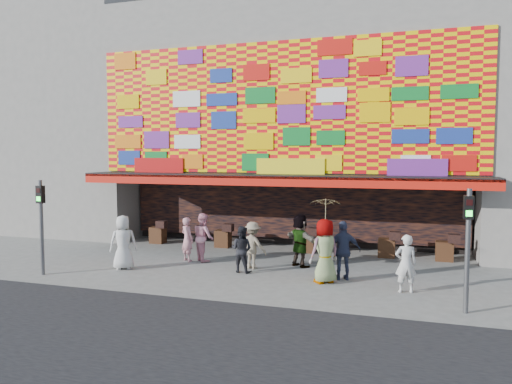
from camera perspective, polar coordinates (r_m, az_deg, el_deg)
ground at (r=15.54m, az=-1.48°, el=-9.84°), size 90.00×90.00×0.00m
road_strip at (r=9.95m, az=-14.72°, el=-18.26°), size 30.00×8.00×0.02m
shop_building at (r=22.98m, az=5.37°, el=7.90°), size 15.20×9.40×10.00m
neighbor_left at (r=28.68m, az=-21.27°, el=8.45°), size 11.00×8.00×12.00m
signal_left at (r=17.06m, az=-23.35°, el=-2.56°), size 0.22×0.20×3.00m
signal_right at (r=12.90m, az=23.07°, el=-4.69°), size 0.22×0.20×3.00m
ped_a at (r=17.11m, az=-14.93°, el=-5.58°), size 1.05×0.97×1.80m
ped_b at (r=17.99m, az=-7.86°, el=-5.37°), size 0.68×0.61×1.57m
ped_c at (r=16.16m, az=-1.66°, el=-6.56°), size 0.79×0.66×1.50m
ped_d at (r=16.68m, az=-0.39°, el=-6.10°), size 1.12×0.80×1.56m
ped_e at (r=15.41m, az=9.95°, el=-6.60°), size 1.14×0.80×1.80m
ped_f at (r=16.99m, az=5.09°, el=-5.54°), size 1.65×1.41×1.79m
ped_g at (r=14.95m, az=7.87°, el=-6.70°), size 1.10×1.08×1.91m
ped_h at (r=14.45m, az=16.75°, el=-7.83°), size 0.67×0.53×1.61m
ped_i at (r=17.93m, az=-6.03°, el=-5.14°), size 1.05×1.05×1.72m
parasol at (r=14.77m, az=7.91°, el=-2.28°), size 1.19×1.20×1.78m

